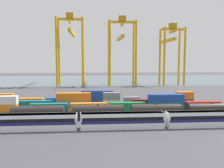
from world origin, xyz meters
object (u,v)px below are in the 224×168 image
Objects in this scene: shipping_container_22 at (131,100)px; shipping_container_13 at (112,103)px; shipping_container_2 at (49,107)px; freight_tank_row at (127,111)px; passenger_train at (123,120)px; gantry_crane_central at (122,44)px; shipping_container_20 at (97,101)px; shipping_container_10 at (35,104)px; gantry_crane_west at (71,41)px; gantry_crane_east at (171,47)px.

shipping_container_13 is at bearing -144.08° from shipping_container_22.
freight_tank_row is at bearing -25.53° from shipping_container_2.
passenger_train is 1.36× the size of gantry_crane_central.
shipping_container_22 is at bearing 0.00° from shipping_container_20.
passenger_train reaches higher than shipping_container_10.
freight_tank_row is 102.47m from gantry_crane_central.
passenger_train is at bearing -88.55° from shipping_container_13.
shipping_container_10 is at bearing -170.47° from shipping_container_22.
shipping_container_20 is (-8.32, 23.33, -0.79)m from freight_tank_row.
gantry_crane_west is at bearing 86.53° from shipping_container_10.
gantry_crane_east reaches higher than passenger_train.
freight_tank_row reaches higher than shipping_container_10.
passenger_train is 5.20× the size of shipping_container_10.
gantry_crane_west is at bearing 104.93° from shipping_container_13.
passenger_train is 34.01m from shipping_container_22.
gantry_crane_west is (-29.97, 76.16, 28.35)m from shipping_container_22.
shipping_container_20 is 82.99m from gantry_crane_west.
freight_tank_row is 26.94m from shipping_container_2.
gantry_crane_east is (44.71, 99.19, 23.83)m from freight_tank_row.
gantry_crane_central is (39.89, 81.17, 26.76)m from shipping_container_10.
freight_tank_row is at bearing -30.13° from shipping_container_10.
gantry_crane_west reaches higher than gantry_crane_east.
gantry_crane_west is (4.97, 82.03, 28.35)m from shipping_container_10.
shipping_container_13 is at bearing 0.00° from shipping_container_10.
gantry_crane_east is (69.00, 87.59, 24.62)m from shipping_container_2.
shipping_container_22 is (4.84, 23.33, -0.79)m from freight_tank_row.
shipping_container_20 is at bearing 36.29° from shipping_container_2.
shipping_container_2 is at bearing -111.39° from gantry_crane_central.
gantry_crane_east is (39.86, 75.86, 24.62)m from shipping_container_22.
shipping_container_13 is 0.13× the size of gantry_crane_west.
passenger_train reaches higher than shipping_container_2.
gantry_crane_east is at bearing 47.53° from shipping_container_10.
shipping_container_13 is 10.00m from shipping_container_22.
shipping_container_10 is at bearing 180.00° from shipping_container_13.
gantry_crane_west reaches higher than shipping_container_10.
gantry_crane_west is at bearing 104.17° from freight_tank_row.
gantry_crane_west is 34.96m from gantry_crane_central.
gantry_crane_west is (-21.87, 82.03, 28.35)m from shipping_container_13.
gantry_crane_west is at bearing 102.45° from shipping_container_20.
gantry_crane_central is at bearing 76.48° from shipping_container_20.
gantry_crane_central reaches higher than shipping_container_10.
shipping_container_20 is 2.00× the size of shipping_container_22.
shipping_container_13 is 1.00× the size of shipping_container_22.
gantry_crane_east is (47.27, 109.04, 23.77)m from passenger_train.
gantry_crane_central is at bearing 86.24° from shipping_container_22.
gantry_crane_central is 34.99m from gantry_crane_east.
passenger_train is at bearing -102.58° from shipping_container_22.
shipping_container_2 is (-21.73, 21.45, -0.84)m from passenger_train.
freight_tank_row is 106.26m from gantry_crane_west.
shipping_container_13 is at bearing -75.07° from gantry_crane_west.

